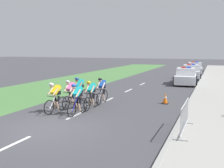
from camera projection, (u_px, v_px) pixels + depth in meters
name	position (u px, v px, depth m)	size (l,w,h in m)	color
ground_plane	(48.00, 128.00, 10.12)	(160.00, 160.00, 0.00)	#424247
kerb_edge	(197.00, 86.00, 21.17)	(0.16, 60.00, 0.13)	#9E9E99
grass_verge	(78.00, 81.00, 25.45)	(7.00, 60.00, 0.01)	#4C7F42
lane_markings_centre	(108.00, 100.00, 15.74)	(0.14, 17.60, 0.01)	white
cyclist_lead	(55.00, 97.00, 12.51)	(0.45, 1.72, 1.56)	black
cyclist_second	(77.00, 99.00, 12.04)	(0.43, 1.72, 1.56)	black
cyclist_third	(70.00, 93.00, 13.52)	(0.42, 1.72, 1.56)	black
cyclist_fourth	(91.00, 94.00, 13.23)	(0.42, 1.72, 1.56)	black
cyclist_fifth	(80.00, 90.00, 14.83)	(0.43, 1.72, 1.56)	black
cyclist_sixth	(102.00, 90.00, 14.57)	(0.43, 1.72, 1.56)	black
police_car_nearest	(186.00, 77.00, 22.92)	(2.23, 4.51, 1.59)	white
police_car_second	(191.00, 72.00, 27.59)	(2.30, 4.54, 1.59)	silver
police_car_third	(195.00, 69.00, 32.54)	(2.28, 4.54, 1.59)	silver
crowd_barrier_front	(184.00, 117.00, 9.30)	(0.51, 2.32, 1.07)	#B7BABF
traffic_cone_near	(165.00, 98.00, 14.63)	(0.36, 0.36, 0.64)	black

